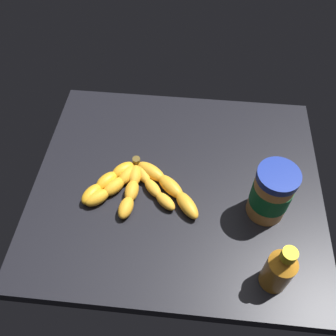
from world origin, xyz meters
TOP-DOWN VIEW (x-y plane):
  - ground_plane at (0.00, 0.00)cm, footprint 71.84×63.19cm
  - banana_bunch at (-9.84, -3.17)cm, footprint 29.98×17.91cm
  - peanut_butter_jar at (21.40, -5.83)cm, footprint 9.18×9.18cm
  - honey_bottle at (22.05, -22.90)cm, footprint 5.81×5.81cm

SIDE VIEW (x-z plane):
  - ground_plane at x=0.00cm, z-range -3.96..0.00cm
  - banana_bunch at x=-9.84cm, z-range -0.08..3.38cm
  - honey_bottle at x=22.05cm, z-range -0.81..13.46cm
  - peanut_butter_jar at x=21.40cm, z-range -0.03..14.79cm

